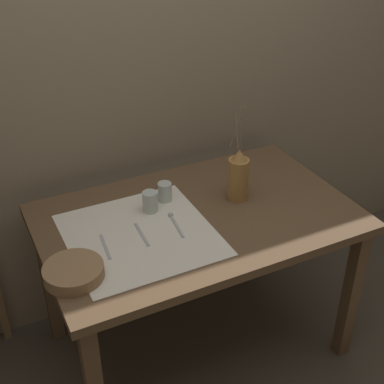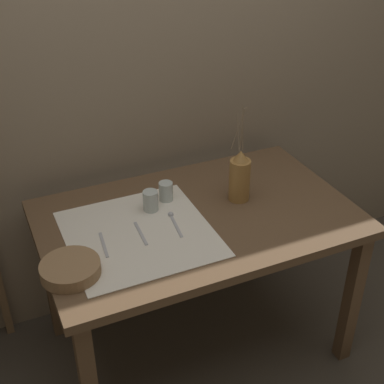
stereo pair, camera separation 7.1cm
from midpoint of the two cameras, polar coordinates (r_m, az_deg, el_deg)
name	(u,v)px [view 2 (the right image)]	position (r m, az deg, el deg)	size (l,w,h in m)	color
ground_plane	(197,342)	(2.77, 1.29, -15.71)	(12.00, 12.00, 0.00)	#473F35
stone_wall_back	(150,78)	(2.51, -3.67, 12.09)	(7.00, 0.06, 2.40)	gray
wooden_table	(198,233)	(2.32, 1.48, -4.35)	(1.33, 0.84, 0.77)	brown
linen_cloth	(139,233)	(2.16, -4.73, -4.43)	(0.57, 0.58, 0.00)	silver
pitcher_with_flowers	(240,177)	(2.33, 5.98, 1.61)	(0.09, 0.09, 0.44)	olive
wooden_bowl	(70,269)	(1.98, -11.83, -8.07)	(0.22, 0.22, 0.05)	#8E6B47
glass_tumbler_near	(151,201)	(2.27, -3.55, -0.94)	(0.06, 0.06, 0.09)	#B7C1BC
glass_tumbler_far	(166,191)	(2.34, -1.93, 0.07)	(0.06, 0.06, 0.09)	#B7C1BC
fork_inner	(104,245)	(2.11, -8.45, -5.59)	(0.03, 0.16, 0.00)	#A8A8AD
fork_outer	(141,233)	(2.16, -4.55, -4.42)	(0.02, 0.16, 0.00)	#A8A8AD
spoon_outer	(173,218)	(2.23, -1.17, -2.85)	(0.04, 0.18, 0.02)	#A8A8AD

